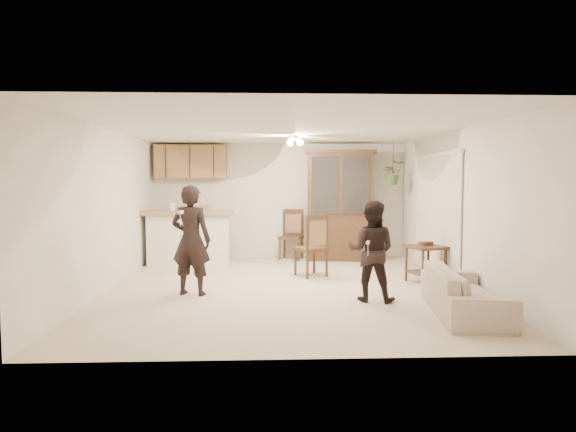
{
  "coord_description": "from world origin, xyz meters",
  "views": [
    {
      "loc": [
        -0.28,
        -8.02,
        1.7
      ],
      "look_at": [
        0.07,
        0.4,
        1.12
      ],
      "focal_mm": 32.0,
      "sensor_mm": 36.0,
      "label": 1
    }
  ],
  "objects_px": {
    "china_hutch": "(340,206)",
    "chair_hutch_right": "(311,259)",
    "adult": "(191,235)",
    "child": "(371,253)",
    "chair_hutch_left": "(291,246)",
    "sofa": "(464,285)",
    "chair_bar": "(199,246)",
    "side_table": "(426,263)"
  },
  "relations": [
    {
      "from": "child",
      "to": "chair_hutch_left",
      "type": "height_order",
      "value": "child"
    },
    {
      "from": "side_table",
      "to": "chair_hutch_right",
      "type": "distance_m",
      "value": 1.97
    },
    {
      "from": "china_hutch",
      "to": "chair_hutch_right",
      "type": "height_order",
      "value": "china_hutch"
    },
    {
      "from": "sofa",
      "to": "side_table",
      "type": "bearing_deg",
      "value": 3.78
    },
    {
      "from": "china_hutch",
      "to": "chair_hutch_right",
      "type": "xyz_separation_m",
      "value": [
        -0.78,
        -1.84,
        -0.84
      ]
    },
    {
      "from": "china_hutch",
      "to": "side_table",
      "type": "xyz_separation_m",
      "value": [
        1.07,
        -2.5,
        -0.83
      ]
    },
    {
      "from": "chair_bar",
      "to": "child",
      "type": "bearing_deg",
      "value": -75.76
    },
    {
      "from": "adult",
      "to": "sofa",
      "type": "bearing_deg",
      "value": 175.33
    },
    {
      "from": "child",
      "to": "chair_bar",
      "type": "bearing_deg",
      "value": -32.9
    },
    {
      "from": "adult",
      "to": "side_table",
      "type": "relative_size",
      "value": 2.5
    },
    {
      "from": "china_hutch",
      "to": "chair_hutch_right",
      "type": "bearing_deg",
      "value": -105.53
    },
    {
      "from": "child",
      "to": "adult",
      "type": "bearing_deg",
      "value": 8.98
    },
    {
      "from": "child",
      "to": "chair_hutch_left",
      "type": "relative_size",
      "value": 1.26
    },
    {
      "from": "sofa",
      "to": "child",
      "type": "xyz_separation_m",
      "value": [
        -1.05,
        0.73,
        0.31
      ]
    },
    {
      "from": "sofa",
      "to": "side_table",
      "type": "height_order",
      "value": "sofa"
    },
    {
      "from": "child",
      "to": "chair_hutch_right",
      "type": "relative_size",
      "value": 1.22
    },
    {
      "from": "adult",
      "to": "child",
      "type": "height_order",
      "value": "adult"
    },
    {
      "from": "sofa",
      "to": "china_hutch",
      "type": "relative_size",
      "value": 0.8
    },
    {
      "from": "adult",
      "to": "china_hutch",
      "type": "bearing_deg",
      "value": -115.6
    },
    {
      "from": "chair_bar",
      "to": "side_table",
      "type": "bearing_deg",
      "value": -55.21
    },
    {
      "from": "adult",
      "to": "china_hutch",
      "type": "relative_size",
      "value": 0.77
    },
    {
      "from": "chair_bar",
      "to": "chair_hutch_left",
      "type": "distance_m",
      "value": 1.96
    },
    {
      "from": "child",
      "to": "china_hutch",
      "type": "bearing_deg",
      "value": -71.89
    },
    {
      "from": "side_table",
      "to": "child",
      "type": "bearing_deg",
      "value": -133.13
    },
    {
      "from": "china_hutch",
      "to": "side_table",
      "type": "distance_m",
      "value": 2.85
    },
    {
      "from": "chair_bar",
      "to": "chair_hutch_right",
      "type": "height_order",
      "value": "same"
    },
    {
      "from": "sofa",
      "to": "chair_hutch_left",
      "type": "relative_size",
      "value": 1.75
    },
    {
      "from": "chair_bar",
      "to": "chair_hutch_right",
      "type": "bearing_deg",
      "value": -63.44
    },
    {
      "from": "child",
      "to": "chair_hutch_right",
      "type": "xyz_separation_m",
      "value": [
        -0.69,
        1.92,
        -0.36
      ]
    },
    {
      "from": "chair_hutch_right",
      "to": "side_table",
      "type": "bearing_deg",
      "value": 132.28
    },
    {
      "from": "child",
      "to": "sofa",
      "type": "bearing_deg",
      "value": 164.7
    },
    {
      "from": "child",
      "to": "chair_bar",
      "type": "distance_m",
      "value": 4.81
    },
    {
      "from": "adult",
      "to": "china_hutch",
      "type": "distance_m",
      "value": 4.24
    },
    {
      "from": "adult",
      "to": "chair_hutch_left",
      "type": "xyz_separation_m",
      "value": [
        1.64,
        3.34,
        -0.6
      ]
    },
    {
      "from": "adult",
      "to": "child",
      "type": "bearing_deg",
      "value": -176.78
    },
    {
      "from": "sofa",
      "to": "chair_hutch_right",
      "type": "bearing_deg",
      "value": 40.51
    },
    {
      "from": "chair_bar",
      "to": "chair_hutch_right",
      "type": "distance_m",
      "value": 2.92
    },
    {
      "from": "side_table",
      "to": "adult",
      "type": "bearing_deg",
      "value": -168.5
    },
    {
      "from": "adult",
      "to": "chair_hutch_left",
      "type": "height_order",
      "value": "adult"
    },
    {
      "from": "adult",
      "to": "child",
      "type": "relative_size",
      "value": 1.33
    },
    {
      "from": "sofa",
      "to": "china_hutch",
      "type": "xyz_separation_m",
      "value": [
        -0.95,
        4.49,
        0.79
      ]
    },
    {
      "from": "china_hutch",
      "to": "chair_bar",
      "type": "distance_m",
      "value": 3.13
    }
  ]
}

